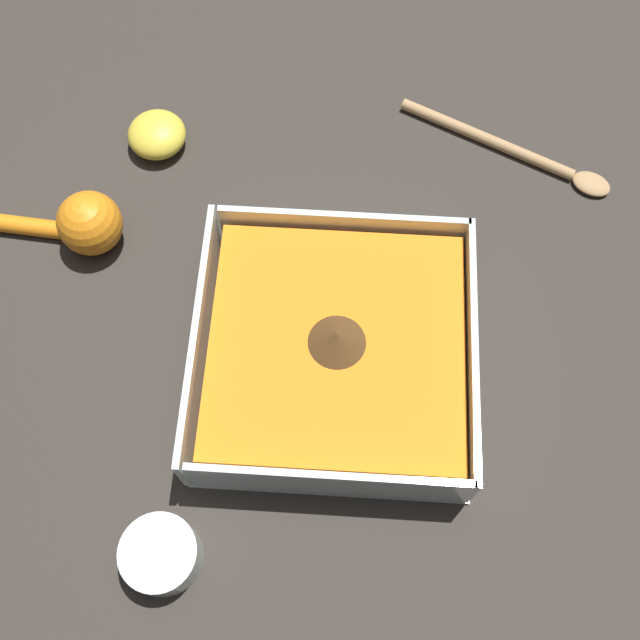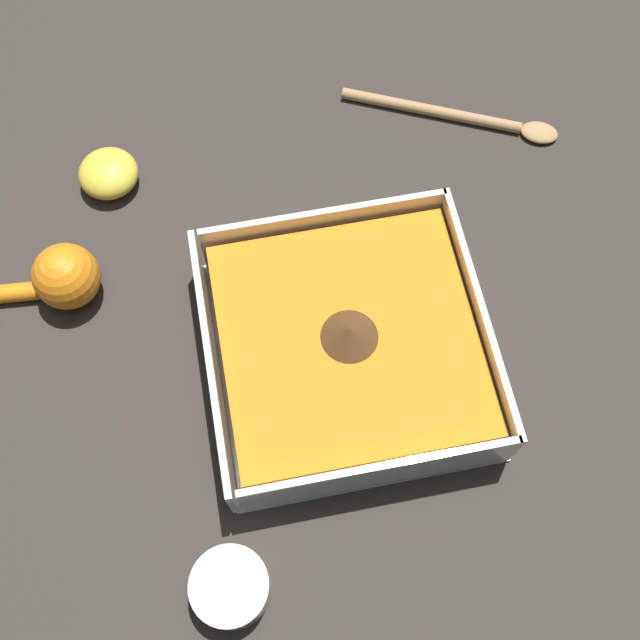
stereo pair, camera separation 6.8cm
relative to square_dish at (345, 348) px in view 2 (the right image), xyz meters
name	(u,v)px [view 2 (the right image)]	position (x,y,z in m)	size (l,w,h in m)	color
ground_plane	(352,383)	(0.02, 0.00, -0.03)	(4.00, 4.00, 0.00)	#332D28
square_dish	(345,348)	(0.00, 0.00, 0.00)	(0.24, 0.24, 0.07)	silver
spice_bowl	(231,587)	(0.18, -0.13, -0.01)	(0.06, 0.06, 0.04)	silver
lemon_squeezer	(52,280)	(-0.12, -0.26, 0.00)	(0.06, 0.19, 0.06)	orange
lemon_half	(108,173)	(-0.24, -0.20, -0.01)	(0.06, 0.06, 0.03)	yellow
wooden_spoon	(461,117)	(-0.25, 0.18, -0.02)	(0.12, 0.22, 0.01)	tan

